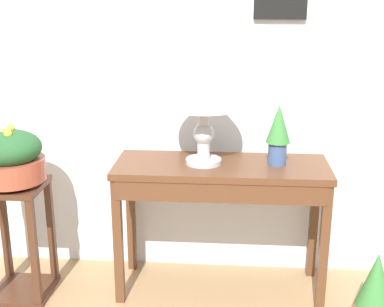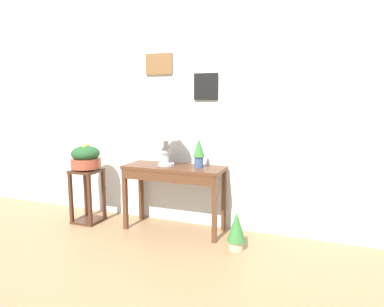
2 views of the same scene
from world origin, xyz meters
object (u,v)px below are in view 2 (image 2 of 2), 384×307
at_px(table_lamp, 166,129).
at_px(potted_plant_on_console, 199,151).
at_px(console_table, 173,176).
at_px(planter_bowl_wide, 86,157).
at_px(potted_plant_floor, 236,230).
at_px(pedestal_stand_left, 88,196).

xyz_separation_m(table_lamp, potted_plant_on_console, (0.37, 0.01, -0.22)).
bearing_deg(console_table, planter_bowl_wide, -174.10).
bearing_deg(potted_plant_floor, console_table, 162.60).
distance_m(console_table, potted_plant_on_console, 0.40).
distance_m(planter_bowl_wide, potted_plant_floor, 1.91).
distance_m(console_table, table_lamp, 0.51).
bearing_deg(potted_plant_on_console, console_table, -172.71).
distance_m(table_lamp, planter_bowl_wide, 1.03).
distance_m(pedestal_stand_left, potted_plant_floor, 1.82).
xyz_separation_m(pedestal_stand_left, planter_bowl_wide, (-0.00, 0.00, 0.46)).
distance_m(table_lamp, potted_plant_on_console, 0.43).
xyz_separation_m(pedestal_stand_left, potted_plant_floor, (1.82, -0.13, -0.11)).
height_order(potted_plant_on_console, pedestal_stand_left, potted_plant_on_console).
relative_size(table_lamp, potted_plant_on_console, 1.76).
xyz_separation_m(table_lamp, potted_plant_floor, (0.85, -0.26, -0.91)).
bearing_deg(console_table, potted_plant_floor, -17.40).
bearing_deg(console_table, potted_plant_on_console, 7.29).
bearing_deg(table_lamp, console_table, -14.29).
distance_m(potted_plant_on_console, planter_bowl_wide, 1.35).
distance_m(console_table, potted_plant_floor, 0.90).
distance_m(console_table, planter_bowl_wide, 1.07).
bearing_deg(potted_plant_on_console, pedestal_stand_left, -173.80).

